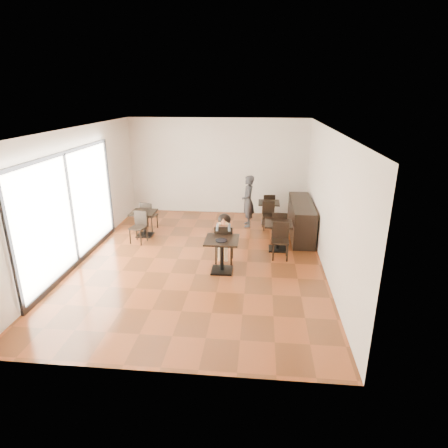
# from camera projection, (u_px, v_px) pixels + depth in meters

# --- Properties ---
(floor) EXTENTS (6.00, 8.00, 0.01)m
(floor) POSITION_uv_depth(u_px,v_px,m) (201.00, 260.00, 9.39)
(floor) COLOR brown
(floor) RESTS_ON ground
(ceiling) EXTENTS (6.00, 8.00, 0.01)m
(ceiling) POSITION_uv_depth(u_px,v_px,m) (197.00, 129.00, 8.32)
(ceiling) COLOR silver
(ceiling) RESTS_ON floor
(wall_back) EXTENTS (6.00, 0.01, 3.20)m
(wall_back) POSITION_uv_depth(u_px,v_px,m) (218.00, 167.00, 12.60)
(wall_back) COLOR silver
(wall_back) RESTS_ON floor
(wall_front) EXTENTS (6.00, 0.01, 3.20)m
(wall_front) POSITION_uv_depth(u_px,v_px,m) (152.00, 277.00, 5.10)
(wall_front) COLOR silver
(wall_front) RESTS_ON floor
(wall_left) EXTENTS (0.01, 8.00, 3.20)m
(wall_left) POSITION_uv_depth(u_px,v_px,m) (78.00, 195.00, 9.13)
(wall_left) COLOR silver
(wall_left) RESTS_ON floor
(wall_right) EXTENTS (0.01, 8.00, 3.20)m
(wall_right) POSITION_uv_depth(u_px,v_px,m) (328.00, 202.00, 8.58)
(wall_right) COLOR silver
(wall_right) RESTS_ON floor
(storefront_window) EXTENTS (0.04, 4.50, 2.60)m
(storefront_window) POSITION_uv_depth(u_px,v_px,m) (70.00, 209.00, 8.72)
(storefront_window) COLOR white
(storefront_window) RESTS_ON floor
(child_table) EXTENTS (0.77, 0.77, 0.81)m
(child_table) POSITION_uv_depth(u_px,v_px,m) (222.00, 255.00, 8.67)
(child_table) COLOR black
(child_table) RESTS_ON floor
(child_chair) EXTENTS (0.44, 0.44, 0.97)m
(child_chair) POSITION_uv_depth(u_px,v_px,m) (224.00, 243.00, 9.15)
(child_chair) COLOR black
(child_chair) RESTS_ON floor
(child) EXTENTS (0.44, 0.61, 1.22)m
(child) POSITION_uv_depth(u_px,v_px,m) (224.00, 238.00, 9.11)
(child) COLOR slate
(child) RESTS_ON child_chair
(plate) EXTENTS (0.27, 0.27, 0.02)m
(plate) POSITION_uv_depth(u_px,v_px,m) (221.00, 240.00, 8.43)
(plate) COLOR black
(plate) RESTS_ON child_table
(pizza_slice) EXTENTS (0.28, 0.22, 0.07)m
(pizza_slice) POSITION_uv_depth(u_px,v_px,m) (223.00, 224.00, 8.78)
(pizza_slice) COLOR tan
(pizza_slice) RESTS_ON child
(adult_patron) EXTENTS (0.45, 0.62, 1.60)m
(adult_patron) POSITION_uv_depth(u_px,v_px,m) (248.00, 201.00, 11.53)
(adult_patron) COLOR #343337
(adult_patron) RESTS_ON floor
(cafe_table_mid) EXTENTS (0.73, 0.73, 0.76)m
(cafe_table_mid) POSITION_uv_depth(u_px,v_px,m) (278.00, 236.00, 9.88)
(cafe_table_mid) COLOR black
(cafe_table_mid) RESTS_ON floor
(cafe_table_left) EXTENTS (0.83, 0.83, 0.73)m
(cafe_table_left) POSITION_uv_depth(u_px,v_px,m) (144.00, 224.00, 10.86)
(cafe_table_left) COLOR black
(cafe_table_left) RESTS_ON floor
(cafe_table_back) EXTENTS (0.73, 0.73, 0.70)m
(cafe_table_back) POSITION_uv_depth(u_px,v_px,m) (268.00, 213.00, 11.90)
(cafe_table_back) COLOR black
(cafe_table_back) RESTS_ON floor
(chair_mid_a) EXTENTS (0.42, 0.42, 0.91)m
(chair_mid_a) POSITION_uv_depth(u_px,v_px,m) (279.00, 227.00, 10.37)
(chair_mid_a) COLOR black
(chair_mid_a) RESTS_ON floor
(chair_mid_b) EXTENTS (0.42, 0.42, 0.91)m
(chair_mid_b) POSITION_uv_depth(u_px,v_px,m) (281.00, 242.00, 9.33)
(chair_mid_b) COLOR black
(chair_mid_b) RESTS_ON floor
(chair_left_a) EXTENTS (0.47, 0.47, 0.88)m
(chair_left_a) POSITION_uv_depth(u_px,v_px,m) (149.00, 215.00, 11.35)
(chair_left_a) COLOR black
(chair_left_a) RESTS_ON floor
(chair_left_b) EXTENTS (0.47, 0.47, 0.88)m
(chair_left_b) POSITION_uv_depth(u_px,v_px,m) (138.00, 228.00, 10.32)
(chair_left_b) COLOR black
(chair_left_b) RESTS_ON floor
(chair_back_a) EXTENTS (0.42, 0.42, 0.84)m
(chair_back_a) POSITION_uv_depth(u_px,v_px,m) (268.00, 206.00, 12.37)
(chair_back_a) COLOR black
(chair_back_a) RESTS_ON floor
(chair_back_b) EXTENTS (0.42, 0.42, 0.84)m
(chair_back_b) POSITION_uv_depth(u_px,v_px,m) (269.00, 216.00, 11.36)
(chair_back_b) COLOR black
(chair_back_b) RESTS_ON floor
(service_counter) EXTENTS (0.60, 2.40, 1.00)m
(service_counter) POSITION_uv_depth(u_px,v_px,m) (301.00, 219.00, 10.85)
(service_counter) COLOR black
(service_counter) RESTS_ON floor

